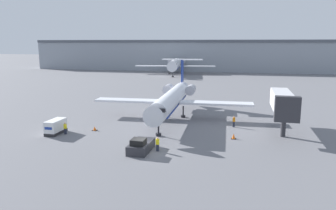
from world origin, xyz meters
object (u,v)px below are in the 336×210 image
object	(u,v)px
airplane_main	(172,98)
luggage_cart	(56,127)
worker_by_wing	(234,121)
jet_bridge	(283,103)
worker_on_apron	(65,128)
traffic_cone_left	(95,129)
traffic_cone_right	(234,136)
worker_near_tug	(158,144)
pushback_tug	(141,146)
airplane_parked_far_left	(175,64)

from	to	relation	value
airplane_main	luggage_cart	distance (m)	20.05
worker_by_wing	jet_bridge	distance (m)	7.88
airplane_main	worker_on_apron	distance (m)	18.99
airplane_main	jet_bridge	size ratio (longest dim) A/B	2.34
traffic_cone_left	worker_on_apron	bearing A→B (deg)	-138.46
worker_by_wing	traffic_cone_left	xyz separation A→B (m)	(-20.35, -6.83, -0.63)
worker_by_wing	traffic_cone_right	bearing A→B (deg)	-88.34
worker_near_tug	traffic_cone_left	distance (m)	13.69
pushback_tug	airplane_parked_far_left	distance (m)	100.06
worker_on_apron	traffic_cone_left	bearing A→B (deg)	41.54
pushback_tug	worker_by_wing	distance (m)	17.87
airplane_parked_far_left	worker_by_wing	bearing A→B (deg)	-72.23
worker_near_tug	airplane_parked_far_left	distance (m)	99.98
worker_on_apron	traffic_cone_right	size ratio (longest dim) A/B	2.38
airplane_parked_far_left	airplane_main	bearing A→B (deg)	-78.54
luggage_cart	jet_bridge	world-z (taller)	jet_bridge
traffic_cone_right	airplane_parked_far_left	world-z (taller)	airplane_parked_far_left
jet_bridge	worker_on_apron	bearing A→B (deg)	-165.02
airplane_main	jet_bridge	distance (m)	18.57
worker_by_wing	traffic_cone_right	world-z (taller)	worker_by_wing
pushback_tug	worker_near_tug	world-z (taller)	pushback_tug
pushback_tug	worker_by_wing	bearing A→B (deg)	53.45
traffic_cone_right	worker_on_apron	bearing A→B (deg)	-172.57
traffic_cone_right	traffic_cone_left	bearing A→B (deg)	-179.28
pushback_tug	worker_near_tug	bearing A→B (deg)	11.92
worker_on_apron	traffic_cone_right	bearing A→B (deg)	7.43
worker_on_apron	traffic_cone_left	distance (m)	4.32
worker_by_wing	traffic_cone_left	world-z (taller)	worker_by_wing
airplane_parked_far_left	jet_bridge	size ratio (longest dim) A/B	2.75
pushback_tug	worker_near_tug	size ratio (longest dim) A/B	2.69
worker_on_apron	airplane_parked_far_left	world-z (taller)	airplane_parked_far_left
airplane_main	pushback_tug	distance (m)	18.72
worker_near_tug	worker_by_wing	xyz separation A→B (m)	(8.66, 13.94, -0.01)
luggage_cart	worker_by_wing	bearing A→B (deg)	21.15
worker_by_wing	airplane_parked_far_left	distance (m)	88.57
worker_by_wing	traffic_cone_right	size ratio (longest dim) A/B	2.41
traffic_cone_left	traffic_cone_right	distance (m)	20.54
jet_bridge	traffic_cone_left	bearing A→B (deg)	-168.97
airplane_parked_far_left	pushback_tug	bearing A→B (deg)	-80.58
airplane_main	airplane_parked_far_left	bearing A→B (deg)	101.46
luggage_cart	worker_on_apron	distance (m)	1.52
airplane_parked_far_left	luggage_cart	bearing A→B (deg)	-88.81
worker_by_wing	airplane_parked_far_left	world-z (taller)	airplane_parked_far_left
pushback_tug	jet_bridge	bearing A→B (deg)	36.21
traffic_cone_left	worker_by_wing	bearing A→B (deg)	18.55
worker_by_wing	jet_bridge	world-z (taller)	jet_bridge
traffic_cone_right	jet_bridge	bearing A→B (deg)	37.01
airplane_main	traffic_cone_right	world-z (taller)	airplane_main
worker_by_wing	pushback_tug	bearing A→B (deg)	-126.55
luggage_cart	worker_near_tug	distance (m)	16.93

